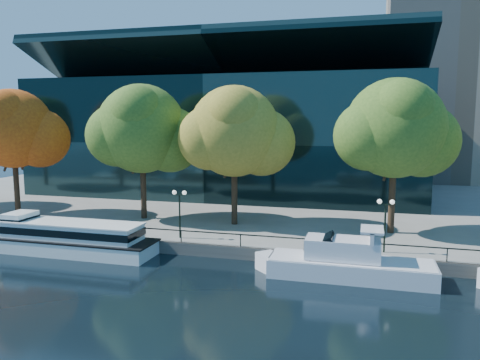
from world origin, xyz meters
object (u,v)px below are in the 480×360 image
(tree_1, at_px, (14,130))
(tree_2, at_px, (143,131))
(tour_boat, at_px, (63,236))
(lamp_2, at_px, (385,213))
(tree_3, at_px, (236,133))
(tree_4, at_px, (397,130))
(cruiser_near, at_px, (343,262))
(lamp_1, at_px, (180,203))

(tree_1, xyz_separation_m, tree_2, (13.73, 1.61, 0.02))
(tour_boat, height_order, lamp_2, lamp_2)
(tour_boat, xyz_separation_m, tree_3, (12.19, 9.41, 8.27))
(tree_4, bearing_deg, cruiser_near, -110.36)
(tree_3, relative_size, lamp_2, 3.23)
(lamp_1, bearing_deg, tree_1, 166.89)
(tree_3, height_order, lamp_1, tree_3)
(tour_boat, distance_m, tree_3, 17.48)
(tree_2, xyz_separation_m, lamp_2, (22.75, -6.28, -5.79))
(tree_2, distance_m, tree_4, 23.69)
(cruiser_near, distance_m, tree_3, 16.59)
(tree_2, bearing_deg, cruiser_near, -26.44)
(tree_2, xyz_separation_m, lamp_1, (6.32, -6.28, -5.79))
(cruiser_near, distance_m, lamp_2, 5.41)
(tree_3, bearing_deg, lamp_1, -117.68)
(lamp_1, relative_size, lamp_2, 1.00)
(lamp_1, height_order, lamp_2, same)
(lamp_2, bearing_deg, tour_boat, -172.55)
(cruiser_near, distance_m, tree_4, 13.93)
(tree_2, bearing_deg, lamp_2, -15.44)
(tree_1, height_order, tree_3, tree_3)
(tour_boat, bearing_deg, tree_3, 37.67)
(tour_boat, relative_size, tree_3, 1.27)
(tour_boat, distance_m, cruiser_near, 22.62)
(tour_boat, distance_m, tree_4, 29.41)
(tour_boat, relative_size, cruiser_near, 1.33)
(tree_1, bearing_deg, tree_4, 2.74)
(cruiser_near, height_order, tree_3, tree_3)
(cruiser_near, distance_m, lamp_1, 14.39)
(tree_2, distance_m, lamp_1, 10.63)
(cruiser_near, height_order, tree_1, tree_1)
(tree_1, xyz_separation_m, lamp_1, (20.05, -4.67, -5.77))
(cruiser_near, bearing_deg, lamp_1, 165.06)
(tree_2, distance_m, lamp_2, 24.30)
(cruiser_near, bearing_deg, tree_3, 137.01)
(tree_3, distance_m, lamp_2, 15.61)
(tour_boat, xyz_separation_m, cruiser_near, (22.62, -0.31, -0.21))
(tour_boat, bearing_deg, tree_1, 144.11)
(tree_3, bearing_deg, tree_1, -176.51)
(tour_boat, bearing_deg, tree_4, 20.36)
(tree_1, bearing_deg, lamp_1, -13.11)
(tree_1, height_order, lamp_2, tree_1)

